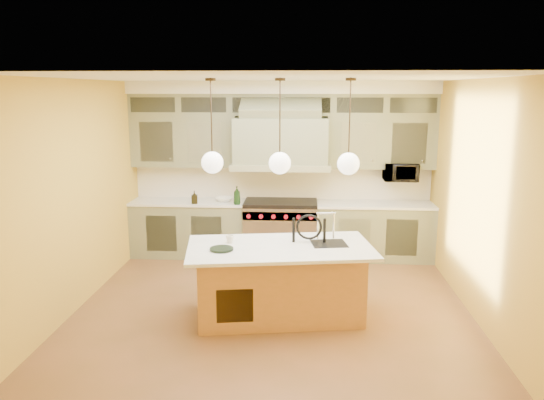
# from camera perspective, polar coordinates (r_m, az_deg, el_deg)

# --- Properties ---
(floor) EXTENTS (5.00, 5.00, 0.00)m
(floor) POSITION_cam_1_polar(r_m,az_deg,el_deg) (7.00, 0.08, -11.49)
(floor) COLOR brown
(floor) RESTS_ON ground
(ceiling) EXTENTS (5.00, 5.00, 0.00)m
(ceiling) POSITION_cam_1_polar(r_m,az_deg,el_deg) (6.43, 0.08, 12.98)
(ceiling) COLOR white
(ceiling) RESTS_ON wall_back
(wall_back) EXTENTS (5.00, 0.00, 5.00)m
(wall_back) POSITION_cam_1_polar(r_m,az_deg,el_deg) (9.02, 1.07, 3.40)
(wall_back) COLOR gold
(wall_back) RESTS_ON ground
(wall_front) EXTENTS (5.00, 0.00, 5.00)m
(wall_front) POSITION_cam_1_polar(r_m,az_deg,el_deg) (4.15, -2.08, -6.71)
(wall_front) COLOR gold
(wall_front) RESTS_ON ground
(wall_left) EXTENTS (0.00, 5.00, 5.00)m
(wall_left) POSITION_cam_1_polar(r_m,az_deg,el_deg) (7.16, -20.31, 0.46)
(wall_left) COLOR gold
(wall_left) RESTS_ON ground
(wall_right) EXTENTS (0.00, 5.00, 5.00)m
(wall_right) POSITION_cam_1_polar(r_m,az_deg,el_deg) (6.88, 21.35, -0.06)
(wall_right) COLOR gold
(wall_right) RESTS_ON ground
(back_cabinetry) EXTENTS (5.00, 0.77, 2.90)m
(back_cabinetry) POSITION_cam_1_polar(r_m,az_deg,el_deg) (8.76, 0.99, 3.02)
(back_cabinetry) COLOR gray
(back_cabinetry) RESTS_ON floor
(range) EXTENTS (1.20, 0.74, 0.96)m
(range) POSITION_cam_1_polar(r_m,az_deg,el_deg) (8.87, 0.94, -3.11)
(range) COLOR silver
(range) RESTS_ON floor
(kitchen_island) EXTENTS (2.37, 1.51, 1.35)m
(kitchen_island) POSITION_cam_1_polar(r_m,az_deg,el_deg) (6.58, 0.85, -8.59)
(kitchen_island) COLOR #A8773B
(kitchen_island) RESTS_ON floor
(counter_stool) EXTENTS (0.45, 0.45, 1.27)m
(counter_stool) POSITION_cam_1_polar(r_m,az_deg,el_deg) (6.48, 3.96, -6.53)
(counter_stool) COLOR black
(counter_stool) RESTS_ON floor
(microwave) EXTENTS (0.54, 0.37, 0.30)m
(microwave) POSITION_cam_1_polar(r_m,az_deg,el_deg) (8.90, 13.65, 2.95)
(microwave) COLOR black
(microwave) RESTS_ON back_cabinetry
(oil_bottle_a) EXTENTS (0.12, 0.12, 0.30)m
(oil_bottle_a) POSITION_cam_1_polar(r_m,az_deg,el_deg) (8.58, -3.79, 0.50)
(oil_bottle_a) COLOR black
(oil_bottle_a) RESTS_ON back_cabinetry
(oil_bottle_b) EXTENTS (0.11, 0.11, 0.21)m
(oil_bottle_b) POSITION_cam_1_polar(r_m,az_deg,el_deg) (8.72, -8.34, 0.29)
(oil_bottle_b) COLOR black
(oil_bottle_b) RESTS_ON back_cabinetry
(fruit_bowl) EXTENTS (0.30, 0.30, 0.07)m
(fruit_bowl) POSITION_cam_1_polar(r_m,az_deg,el_deg) (8.86, -5.16, 0.08)
(fruit_bowl) COLOR white
(fruit_bowl) RESTS_ON back_cabinetry
(cup) EXTENTS (0.12, 0.12, 0.10)m
(cup) POSITION_cam_1_polar(r_m,az_deg,el_deg) (6.54, -4.57, -4.21)
(cup) COLOR silver
(cup) RESTS_ON kitchen_island
(pendant_left) EXTENTS (0.26, 0.26, 1.11)m
(pendant_left) POSITION_cam_1_polar(r_m,az_deg,el_deg) (6.32, -6.44, 4.29)
(pendant_left) COLOR #2D2319
(pendant_left) RESTS_ON ceiling
(pendant_center) EXTENTS (0.26, 0.26, 1.11)m
(pendant_center) POSITION_cam_1_polar(r_m,az_deg,el_deg) (6.23, 0.85, 4.25)
(pendant_center) COLOR #2D2319
(pendant_center) RESTS_ON ceiling
(pendant_right) EXTENTS (0.26, 0.26, 1.11)m
(pendant_right) POSITION_cam_1_polar(r_m,az_deg,el_deg) (6.24, 8.22, 4.15)
(pendant_right) COLOR #2D2319
(pendant_right) RESTS_ON ceiling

